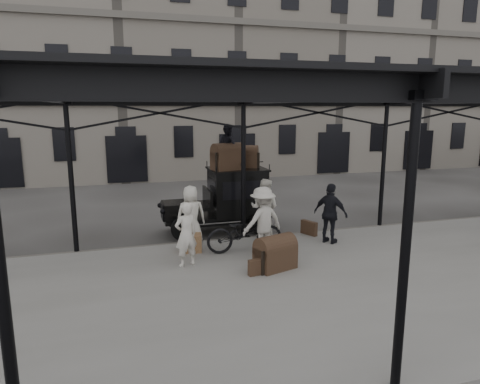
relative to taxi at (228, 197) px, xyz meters
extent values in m
plane|color=#383533|center=(0.14, -3.32, -1.20)|extent=(120.00, 120.00, 0.00)
cube|color=slate|center=(0.14, -5.32, -1.13)|extent=(28.00, 8.00, 0.15)
cylinder|color=black|center=(0.14, -1.32, 0.95)|extent=(0.14, 0.14, 4.30)
cylinder|color=black|center=(0.14, -9.12, 0.95)|extent=(0.14, 0.14, 4.30)
cube|color=black|center=(0.14, -1.32, 3.28)|extent=(22.00, 0.10, 0.45)
cube|color=black|center=(0.14, -9.12, 3.28)|extent=(22.00, 0.10, 0.45)
cube|color=black|center=(0.14, -5.02, 3.45)|extent=(22.50, 9.00, 0.08)
cube|color=silver|center=(0.14, -5.02, 3.52)|extent=(18.00, 7.00, 0.04)
cube|color=slate|center=(0.14, 14.68, 5.80)|extent=(64.00, 8.00, 14.00)
cylinder|color=black|center=(-1.68, -0.72, -0.80)|extent=(0.80, 0.10, 0.80)
cylinder|color=black|center=(-1.68, 0.72, -0.80)|extent=(0.80, 0.10, 0.80)
cylinder|color=black|center=(0.92, -0.72, -0.80)|extent=(0.80, 0.10, 0.80)
cylinder|color=black|center=(0.92, 0.72, -0.80)|extent=(0.80, 0.10, 0.80)
cube|color=black|center=(-0.43, 0.00, -0.65)|extent=(3.60, 1.25, 0.12)
cube|color=black|center=(-1.78, 0.00, -0.35)|extent=(0.90, 1.00, 0.55)
cube|color=black|center=(-2.25, 0.00, -0.35)|extent=(0.06, 0.70, 0.55)
cube|color=black|center=(-0.98, 0.00, -0.25)|extent=(0.70, 1.30, 0.10)
cube|color=black|center=(0.32, 0.00, 0.15)|extent=(1.80, 1.45, 1.55)
cube|color=black|center=(0.32, -0.73, 0.35)|extent=(1.40, 0.02, 0.60)
cube|color=black|center=(0.32, 0.00, 0.95)|extent=(1.90, 1.55, 0.06)
imported|color=silver|center=(-2.00, -3.33, -0.21)|extent=(0.71, 0.57, 1.69)
imported|color=silver|center=(0.78, -1.52, -0.11)|extent=(1.16, 1.12, 1.88)
imported|color=silver|center=(-1.56, -1.52, -0.16)|extent=(0.88, 0.58, 1.78)
imported|color=black|center=(2.50, -2.63, -0.14)|extent=(0.99, 1.13, 1.83)
imported|color=#BCB6AC|center=(0.21, -2.99, -0.10)|extent=(1.39, 1.04, 1.92)
imported|color=black|center=(-0.23, -2.69, -0.48)|extent=(2.22, 0.86, 1.15)
imported|color=black|center=(-0.03, -0.10, 1.73)|extent=(0.76, 0.87, 1.51)
cube|color=olive|center=(-1.70, -2.24, -0.80)|extent=(0.66, 0.54, 0.50)
cube|color=#422E1E|center=(2.27, -1.66, -0.83)|extent=(0.37, 0.61, 0.45)
cube|color=#422E1E|center=(-0.36, -4.43, -0.85)|extent=(0.62, 0.24, 0.40)
camera|label=1|loc=(-3.62, -13.88, 2.99)|focal=32.00mm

